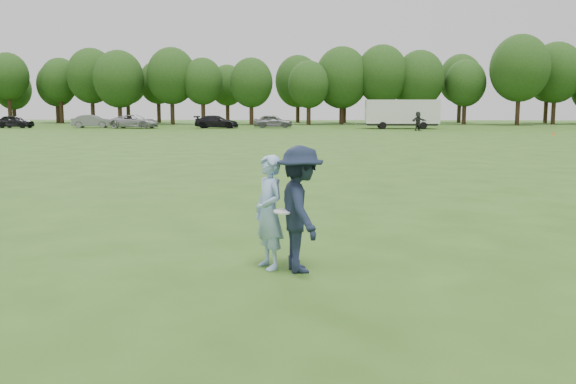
# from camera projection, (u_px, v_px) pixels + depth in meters

# --- Properties ---
(ground) EXTENTS (200.00, 200.00, 0.00)m
(ground) POSITION_uv_depth(u_px,v_px,m) (304.00, 271.00, 9.57)
(ground) COLOR #2B4F16
(ground) RESTS_ON ground
(thrower) EXTENTS (0.72, 0.79, 1.81)m
(thrower) POSITION_uv_depth(u_px,v_px,m) (269.00, 212.00, 9.63)
(thrower) COLOR #96B9E8
(thrower) RESTS_ON ground
(defender) EXTENTS (1.06, 1.43, 1.98)m
(defender) POSITION_uv_depth(u_px,v_px,m) (300.00, 209.00, 9.44)
(defender) COLOR #182136
(defender) RESTS_ON ground
(player_far_d) EXTENTS (1.84, 1.48, 1.96)m
(player_far_d) POSITION_uv_depth(u_px,v_px,m) (418.00, 121.00, 62.30)
(player_far_d) COLOR #272727
(player_far_d) RESTS_ON ground
(car_a) EXTENTS (4.51, 2.22, 1.48)m
(car_a) POSITION_uv_depth(u_px,v_px,m) (15.00, 122.00, 70.16)
(car_a) COLOR black
(car_a) RESTS_ON ground
(car_b) EXTENTS (4.70, 2.04, 1.50)m
(car_b) POSITION_uv_depth(u_px,v_px,m) (92.00, 121.00, 70.43)
(car_b) COLOR slate
(car_b) RESTS_ON ground
(car_c) EXTENTS (5.75, 3.20, 1.52)m
(car_c) POSITION_uv_depth(u_px,v_px,m) (135.00, 122.00, 69.10)
(car_c) COLOR #9E9DA2
(car_c) RESTS_ON ground
(car_d) EXTENTS (5.10, 2.34, 1.44)m
(car_d) POSITION_uv_depth(u_px,v_px,m) (217.00, 122.00, 69.40)
(car_d) COLOR black
(car_d) RESTS_ON ground
(car_e) EXTENTS (4.50, 1.89, 1.52)m
(car_e) POSITION_uv_depth(u_px,v_px,m) (273.00, 121.00, 70.22)
(car_e) COLOR slate
(car_e) RESTS_ON ground
(field_cone) EXTENTS (0.28, 0.28, 0.30)m
(field_cone) POSITION_uv_depth(u_px,v_px,m) (553.00, 133.00, 53.37)
(field_cone) COLOR #F1490C
(field_cone) RESTS_ON ground
(disc_in_play) EXTENTS (0.27, 0.28, 0.07)m
(disc_in_play) POSITION_uv_depth(u_px,v_px,m) (282.00, 212.00, 9.31)
(disc_in_play) COLOR white
(disc_in_play) RESTS_ON ground
(cargo_trailer) EXTENTS (9.00, 2.75, 3.20)m
(cargo_trailer) POSITION_uv_depth(u_px,v_px,m) (402.00, 113.00, 67.42)
(cargo_trailer) COLOR white
(cargo_trailer) RESTS_ON ground
(treeline) EXTENTS (130.35, 18.39, 11.74)m
(treeline) POSITION_uv_depth(u_px,v_px,m) (341.00, 79.00, 84.54)
(treeline) COLOR #332114
(treeline) RESTS_ON ground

